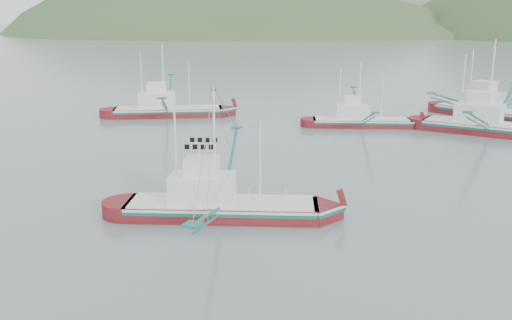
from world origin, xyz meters
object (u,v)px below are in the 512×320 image
at_px(bg_boat_far, 361,113).
at_px(bg_boat_extra, 492,101).
at_px(main_boat, 220,190).
at_px(bg_boat_right, 491,119).
at_px(bg_boat_left, 167,100).

distance_m(bg_boat_far, bg_boat_extra, 20.05).
bearing_deg(main_boat, bg_boat_extra, 51.50).
relative_size(main_boat, bg_boat_right, 0.84).
distance_m(bg_boat_right, bg_boat_left, 42.56).
bearing_deg(bg_boat_extra, bg_boat_far, -110.73).
distance_m(bg_boat_right, bg_boat_far, 15.45).
bearing_deg(bg_boat_left, bg_boat_right, -22.76).
height_order(bg_boat_far, bg_boat_extra, bg_boat_extra).
height_order(bg_boat_right, bg_boat_left, bg_boat_right).
bearing_deg(bg_boat_right, bg_boat_extra, 99.26).
distance_m(main_boat, bg_boat_right, 42.25).
xyz_separation_m(main_boat, bg_boat_far, (1.64, 37.34, -0.21)).
relative_size(main_boat, bg_boat_left, 0.94).
bearing_deg(bg_boat_far, bg_boat_left, 167.09).
bearing_deg(bg_boat_right, main_boat, -104.62).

